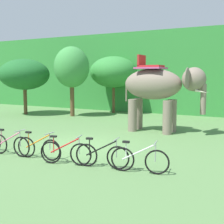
# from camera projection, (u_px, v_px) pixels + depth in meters

# --- Properties ---
(ground_plane) EXTENTS (80.00, 80.00, 0.00)m
(ground_plane) POSITION_uv_depth(u_px,v_px,m) (78.00, 146.00, 12.05)
(ground_plane) COLOR #567F47
(foliage_hedge) EXTENTS (36.00, 6.00, 6.03)m
(foliage_hedge) POSITION_uv_depth(u_px,v_px,m) (180.00, 73.00, 24.26)
(foliage_hedge) COLOR #338438
(foliage_hedge) RESTS_ON ground
(tree_far_left) EXTENTS (3.53, 3.53, 3.95)m
(tree_far_left) POSITION_uv_depth(u_px,v_px,m) (24.00, 74.00, 21.58)
(tree_far_left) COLOR brown
(tree_far_left) RESTS_ON ground
(tree_right) EXTENTS (2.39, 2.39, 4.72)m
(tree_right) POSITION_uv_depth(u_px,v_px,m) (72.00, 67.00, 20.53)
(tree_right) COLOR brown
(tree_right) RESTS_ON ground
(tree_left) EXTENTS (3.50, 3.50, 4.19)m
(tree_left) POSITION_uv_depth(u_px,v_px,m) (114.00, 72.00, 22.46)
(tree_left) COLOR brown
(tree_left) RESTS_ON ground
(elephant) EXTENTS (4.14, 2.08, 3.78)m
(elephant) POSITION_uv_depth(u_px,v_px,m) (159.00, 87.00, 14.76)
(elephant) COLOR gray
(elephant) RESTS_ON ground
(bike_pink) EXTENTS (1.71, 0.52, 0.92)m
(bike_pink) POSITION_uv_depth(u_px,v_px,m) (10.00, 144.00, 10.56)
(bike_pink) COLOR black
(bike_pink) RESTS_ON ground
(bike_orange) EXTENTS (1.71, 0.52, 0.92)m
(bike_orange) POSITION_uv_depth(u_px,v_px,m) (38.00, 148.00, 10.09)
(bike_orange) COLOR black
(bike_orange) RESTS_ON ground
(bike_red) EXTENTS (1.68, 0.58, 0.92)m
(bike_red) POSITION_uv_depth(u_px,v_px,m) (65.00, 152.00, 9.46)
(bike_red) COLOR black
(bike_red) RESTS_ON ground
(bike_black) EXTENTS (1.69, 0.52, 0.92)m
(bike_black) POSITION_uv_depth(u_px,v_px,m) (102.00, 155.00, 9.12)
(bike_black) COLOR black
(bike_black) RESTS_ON ground
(bike_white) EXTENTS (1.69, 0.52, 0.92)m
(bike_white) POSITION_uv_depth(u_px,v_px,m) (139.00, 160.00, 8.66)
(bike_white) COLOR black
(bike_white) RESTS_ON ground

